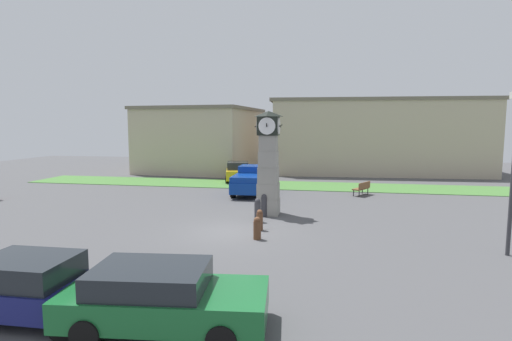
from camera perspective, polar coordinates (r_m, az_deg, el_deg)
ground_plane at (r=17.69m, az=-3.37°, el=-8.71°), size 75.42×75.42×0.00m
clock_tower at (r=20.60m, az=1.78°, el=0.85°), size 1.44×1.40×5.36m
bollard_near_tower at (r=20.40m, az=1.17°, el=-4.95°), size 0.31×0.31×1.16m
bollard_mid_row at (r=19.27m, az=0.22°, el=-5.65°), size 0.30×0.30×1.15m
bollard_far_row at (r=17.78m, az=0.53°, el=-7.05°), size 0.29×0.29×0.93m
bollard_end_row at (r=16.39m, az=0.17°, el=-8.21°), size 0.31×0.31×0.93m
car_near_tower at (r=11.30m, az=-28.97°, el=-14.39°), size 3.98×2.04×1.48m
car_by_building at (r=9.74m, az=-13.30°, el=-17.14°), size 4.78×2.46×1.46m
car_far_lot at (r=33.10m, az=-2.62°, el=-0.16°), size 2.68×4.13×1.60m
pickup_truck at (r=26.97m, az=-0.70°, el=-1.41°), size 2.18×5.13×1.85m
bench at (r=27.35m, az=14.92°, el=-2.38°), size 1.26×1.65×0.90m
warehouse_blue_far at (r=41.99m, az=-7.56°, el=4.48°), size 11.27×12.81×6.40m
storefront_low_left at (r=40.46m, az=16.90°, el=4.68°), size 20.68×8.94×7.10m
grass_verge_far at (r=30.78m, az=7.64°, el=-2.20°), size 45.25×4.47×0.04m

